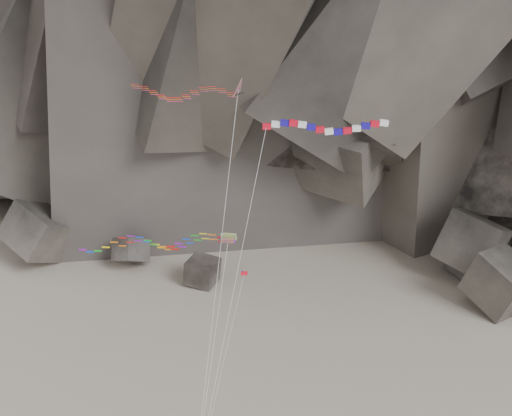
% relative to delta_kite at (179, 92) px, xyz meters
% --- Properties ---
extents(boulder_field, '(79.28, 18.93, 10.74)m').
position_rel_delta_kite_xyz_m(boulder_field, '(14.27, 33.29, -28.55)').
color(boulder_field, '#47423F').
rests_on(boulder_field, ground).
extents(delta_kite, '(8.89, 9.13, 31.23)m').
position_rel_delta_kite_xyz_m(delta_kite, '(0.00, 0.00, 0.00)').
color(delta_kite, red).
rests_on(delta_kite, ground).
extents(banner_kite, '(12.99, 14.18, 27.22)m').
position_rel_delta_kite_xyz_m(banner_kite, '(10.17, 5.02, -3.48)').
color(banner_kite, red).
rests_on(banner_kite, ground).
extents(parafoil_kite, '(12.78, 6.36, 19.87)m').
position_rel_delta_kite_xyz_m(parafoil_kite, '(-2.23, -2.23, -11.21)').
color(parafoil_kite, '#E5EB0D').
rests_on(parafoil_kite, ground).
extents(pennant_kite, '(1.92, 11.85, 13.85)m').
position_rel_delta_kite_xyz_m(pennant_kite, '(3.55, 1.70, -18.89)').
color(pennant_kite, red).
rests_on(pennant_kite, ground).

